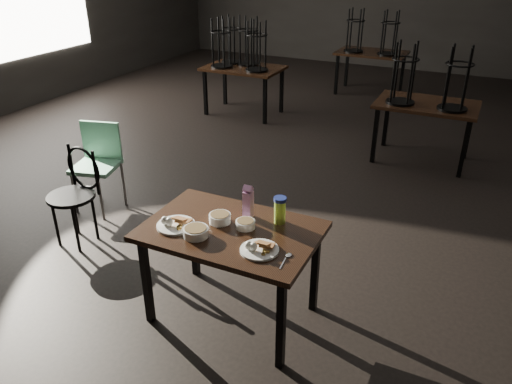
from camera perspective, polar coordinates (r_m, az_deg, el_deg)
The scene contains 14 objects.
main_table at distance 3.48m, azimuth -2.86°, elevation -5.31°, with size 1.20×0.80×0.75m.
plate_left at distance 3.49m, azimuth -9.20°, elevation -3.56°, with size 0.27×0.27×0.09m.
plate_right at distance 3.19m, azimuth 0.34°, elevation -6.42°, with size 0.25×0.25×0.08m.
bowl_near at distance 3.51m, azimuth -4.15°, elevation -2.96°, with size 0.15×0.15×0.06m.
bowl_far at distance 3.43m, azimuth -1.22°, elevation -3.67°, with size 0.13×0.13×0.05m.
bowl_big at distance 3.36m, azimuth -6.90°, elevation -4.53°, with size 0.17×0.17×0.06m.
juice_carton at distance 3.52m, azimuth -0.91°, elevation -1.19°, with size 0.06×0.06×0.25m.
water_bottle at distance 3.46m, azimuth 2.75°, elevation -2.05°, with size 0.10×0.10×0.20m.
spoon at distance 3.15m, azimuth 3.66°, elevation -7.33°, with size 0.04×0.19×0.01m.
bentwood_chair at distance 4.76m, azimuth -19.85°, elevation 0.41°, with size 0.44×0.43×0.89m.
school_chair at distance 5.32m, azimuth -17.59°, elevation 3.66°, with size 0.51×0.51×0.89m.
bg_table_left at distance 8.03m, azimuth -1.62°, elevation 14.47°, with size 1.20×0.80×1.48m.
bg_table_right at distance 6.46m, azimuth 18.93°, elevation 9.52°, with size 1.20×0.80×1.48m.
bg_table_far at distance 9.37m, azimuth 13.06°, elevation 15.32°, with size 1.20×0.80×1.48m.
Camera 1 is at (2.01, -5.27, 2.52)m, focal length 35.00 mm.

